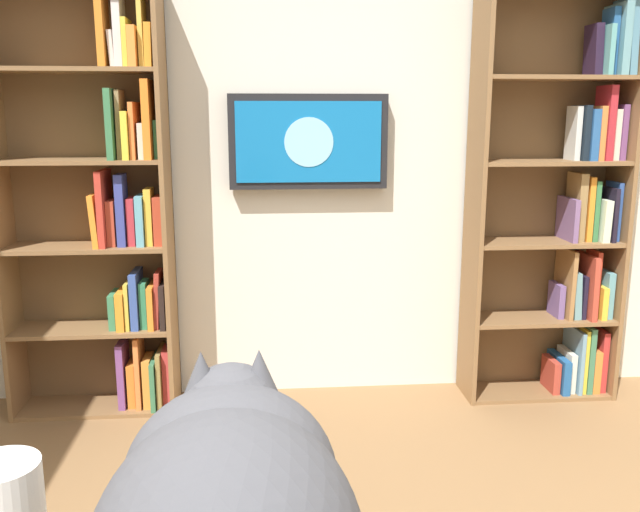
# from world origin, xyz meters

# --- Properties ---
(wall_back) EXTENTS (4.52, 0.06, 2.70)m
(wall_back) POSITION_xyz_m (0.00, -2.23, 1.35)
(wall_back) COLOR silver
(wall_back) RESTS_ON ground
(bookshelf_left) EXTENTS (0.77, 0.28, 2.03)m
(bookshelf_left) POSITION_xyz_m (-1.23, -2.06, 0.97)
(bookshelf_left) COLOR brown
(bookshelf_left) RESTS_ON ground
(bookshelf_right) EXTENTS (0.79, 0.28, 2.06)m
(bookshelf_right) POSITION_xyz_m (1.03, -2.06, 0.99)
(bookshelf_right) COLOR brown
(bookshelf_right) RESTS_ON ground
(wall_mounted_tv) EXTENTS (0.78, 0.07, 0.46)m
(wall_mounted_tv) POSITION_xyz_m (0.06, -2.15, 1.32)
(wall_mounted_tv) COLOR black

